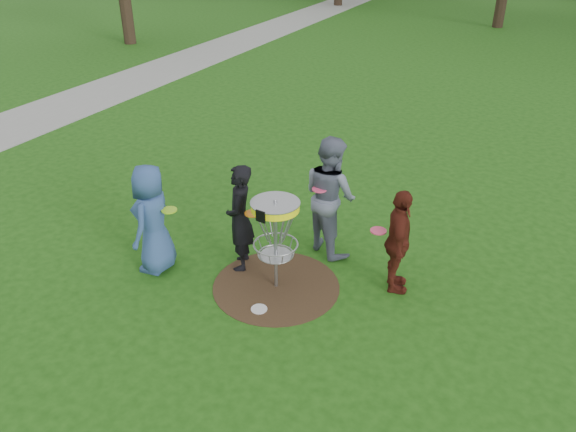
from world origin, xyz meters
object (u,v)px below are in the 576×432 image
Objects in this scene: player_blue at (152,219)px; disc_golf_basket at (275,224)px; player_black at (240,218)px; player_maroon at (398,242)px; player_grey at (330,195)px.

player_blue is 1.19× the size of disc_golf_basket.
player_black reaches higher than player_maroon.
disc_golf_basket is at bearing 108.79° from player_grey.
disc_golf_basket is at bearing 46.04° from player_black.
disc_golf_basket is (-1.39, -0.89, 0.26)m from player_maroon.
player_maroon is at bearing 76.86° from player_black.
player_black is 0.77m from disc_golf_basket.
player_grey is 1.29m from disc_golf_basket.
player_blue reaches higher than player_maroon.
player_black is at bearing 168.49° from disc_golf_basket.
player_blue reaches higher than disc_golf_basket.
player_grey is 1.37m from player_maroon.
player_black is 1.07× the size of player_maroon.
player_maroon is (3.12, 1.48, -0.06)m from player_blue.
player_grey is at bearing 47.28° from player_maroon.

